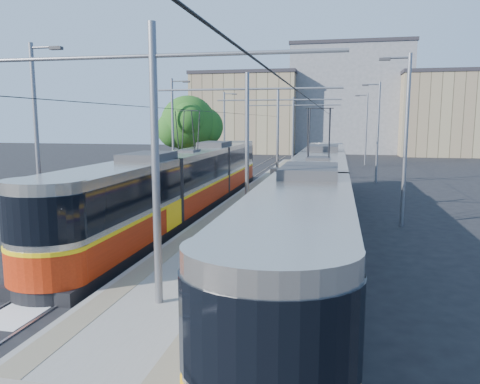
# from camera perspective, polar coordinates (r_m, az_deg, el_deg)

# --- Properties ---
(ground) EXTENTS (160.00, 160.00, 0.00)m
(ground) POSITION_cam_1_polar(r_m,az_deg,el_deg) (16.30, -4.56, -9.08)
(ground) COLOR black
(ground) RESTS_ON ground
(platform) EXTENTS (4.00, 50.00, 0.30)m
(platform) POSITION_cam_1_polar(r_m,az_deg,el_deg) (32.55, 3.86, 0.14)
(platform) COLOR gray
(platform) RESTS_ON ground
(tactile_strip_left) EXTENTS (0.70, 50.00, 0.01)m
(tactile_strip_left) POSITION_cam_1_polar(r_m,az_deg,el_deg) (32.75, 1.35, 0.48)
(tactile_strip_left) COLOR gray
(tactile_strip_left) RESTS_ON platform
(tactile_strip_right) EXTENTS (0.70, 50.00, 0.01)m
(tactile_strip_right) POSITION_cam_1_polar(r_m,az_deg,el_deg) (32.36, 6.41, 0.33)
(tactile_strip_right) COLOR gray
(tactile_strip_right) RESTS_ON platform
(rails) EXTENTS (8.71, 70.00, 0.03)m
(rails) POSITION_cam_1_polar(r_m,az_deg,el_deg) (32.57, 3.86, -0.10)
(rails) COLOR gray
(rails) RESTS_ON ground
(track_arrow) EXTENTS (1.20, 5.00, 0.01)m
(track_arrow) POSITION_cam_1_polar(r_m,az_deg,el_deg) (15.17, -21.34, -11.01)
(track_arrow) COLOR silver
(track_arrow) RESTS_ON ground
(tram_left) EXTENTS (2.43, 28.05, 5.50)m
(tram_left) POSITION_cam_1_polar(r_m,az_deg,el_deg) (26.01, -6.26, 1.43)
(tram_left) COLOR black
(tram_left) RESTS_ON ground
(tram_right) EXTENTS (2.43, 31.77, 5.50)m
(tram_right) POSITION_cam_1_polar(r_m,az_deg,el_deg) (20.99, 9.43, 0.04)
(tram_right) COLOR black
(tram_right) RESTS_ON ground
(catenary) EXTENTS (9.20, 70.00, 7.00)m
(catenary) POSITION_cam_1_polar(r_m,az_deg,el_deg) (29.38, 3.17, 7.79)
(catenary) COLOR slate
(catenary) RESTS_ON platform
(street_lamps) EXTENTS (15.18, 38.22, 8.00)m
(street_lamps) POSITION_cam_1_polar(r_m,az_deg,el_deg) (36.17, 4.82, 7.39)
(street_lamps) COLOR slate
(street_lamps) RESTS_ON ground
(shelter) EXTENTS (0.59, 0.94, 2.04)m
(shelter) POSITION_cam_1_polar(r_m,az_deg,el_deg) (26.44, 4.35, 0.83)
(shelter) COLOR black
(shelter) RESTS_ON platform
(tree) EXTENTS (4.78, 4.42, 6.94)m
(tree) POSITION_cam_1_polar(r_m,az_deg,el_deg) (37.47, -5.83, 8.20)
(tree) COLOR #382314
(tree) RESTS_ON ground
(building_left) EXTENTS (16.32, 12.24, 12.46)m
(building_left) POSITION_cam_1_polar(r_m,az_deg,el_deg) (76.27, 0.91, 9.61)
(building_left) COLOR gray
(building_left) RESTS_ON ground
(building_centre) EXTENTS (18.36, 14.28, 16.74)m
(building_centre) POSITION_cam_1_polar(r_m,az_deg,el_deg) (78.98, 13.17, 10.91)
(building_centre) COLOR gray
(building_centre) RESTS_ON ground
(building_right) EXTENTS (14.28, 10.20, 11.97)m
(building_right) POSITION_cam_1_polar(r_m,az_deg,el_deg) (74.54, 24.15, 8.70)
(building_right) COLOR gray
(building_right) RESTS_ON ground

